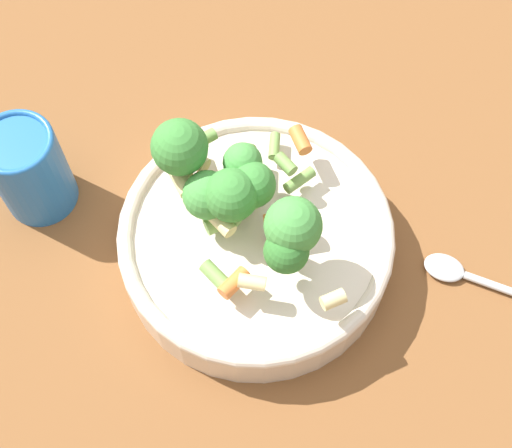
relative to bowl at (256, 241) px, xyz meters
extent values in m
plane|color=brown|center=(0.00, 0.00, -0.03)|extent=(3.00, 3.00, 0.00)
cylinder|color=beige|center=(0.00, 0.00, -0.01)|extent=(0.24, 0.24, 0.04)
torus|color=beige|center=(0.00, 0.00, 0.02)|extent=(0.24, 0.24, 0.01)
cylinder|color=#8CB766|center=(-0.01, 0.02, 0.04)|extent=(0.02, 0.02, 0.02)
sphere|color=#3D8438|center=(-0.01, 0.02, 0.07)|extent=(0.04, 0.04, 0.04)
cylinder|color=#8CB766|center=(0.01, 0.02, 0.04)|extent=(0.01, 0.01, 0.01)
sphere|color=#3D8438|center=(0.01, 0.02, 0.06)|extent=(0.04, 0.04, 0.04)
cylinder|color=#8CB766|center=(-0.02, 0.04, 0.03)|extent=(0.01, 0.01, 0.01)
sphere|color=#479342|center=(-0.02, 0.04, 0.06)|extent=(0.04, 0.04, 0.04)
cylinder|color=#8CB766|center=(0.02, 0.03, 0.05)|extent=(0.01, 0.01, 0.01)
sphere|color=#479342|center=(0.02, 0.03, 0.06)|extent=(0.03, 0.03, 0.03)
cylinder|color=#8CB766|center=(-0.02, -0.04, 0.04)|extent=(0.01, 0.01, 0.01)
sphere|color=#33722D|center=(-0.02, -0.04, 0.07)|extent=(0.04, 0.04, 0.04)
cylinder|color=#8CB766|center=(-0.01, 0.07, 0.05)|extent=(0.02, 0.02, 0.02)
sphere|color=#3D8438|center=(-0.01, 0.07, 0.08)|extent=(0.05, 0.05, 0.05)
cylinder|color=#8CB766|center=(0.00, -0.04, 0.05)|extent=(0.02, 0.02, 0.02)
sphere|color=#479342|center=(0.00, -0.04, 0.08)|extent=(0.05, 0.05, 0.05)
cylinder|color=#729E4C|center=(0.05, 0.01, 0.05)|extent=(0.01, 0.02, 0.01)
cylinder|color=orange|center=(0.01, 0.09, 0.04)|extent=(0.02, 0.03, 0.01)
cylinder|color=#729E4C|center=(0.06, 0.00, 0.03)|extent=(0.03, 0.01, 0.01)
cylinder|color=beige|center=(-0.04, -0.04, 0.04)|extent=(0.02, 0.02, 0.01)
cylinder|color=beige|center=(-0.02, 0.02, 0.04)|extent=(0.02, 0.03, 0.01)
cylinder|color=#729E4C|center=(0.03, 0.03, 0.05)|extent=(0.03, 0.02, 0.01)
cylinder|color=#729E4C|center=(0.02, 0.08, 0.05)|extent=(0.03, 0.02, 0.01)
cylinder|color=beige|center=(0.01, 0.08, 0.05)|extent=(0.02, 0.03, 0.01)
cylinder|color=beige|center=(-0.01, -0.09, 0.05)|extent=(0.02, 0.02, 0.01)
cylinder|color=orange|center=(-0.01, 0.06, 0.04)|extent=(0.03, 0.02, 0.01)
cylinder|color=#729E4C|center=(-0.02, 0.02, 0.03)|extent=(0.03, 0.02, 0.01)
cylinder|color=#729E4C|center=(-0.06, -0.01, 0.03)|extent=(0.01, 0.03, 0.01)
cylinder|color=orange|center=(-0.05, -0.02, 0.04)|extent=(0.03, 0.01, 0.01)
cylinder|color=#729E4C|center=(-0.01, 0.04, 0.05)|extent=(0.03, 0.03, 0.01)
cylinder|color=beige|center=(-0.02, 0.07, 0.05)|extent=(0.02, 0.03, 0.01)
cylinder|color=orange|center=(0.01, -0.02, 0.04)|extent=(0.03, 0.03, 0.01)
cylinder|color=beige|center=(0.01, 0.04, 0.05)|extent=(0.03, 0.02, 0.01)
cylinder|color=#729E4C|center=(0.07, 0.04, 0.03)|extent=(0.03, 0.02, 0.01)
cylinder|color=#729E4C|center=(0.04, 0.04, 0.04)|extent=(0.03, 0.03, 0.01)
cylinder|color=orange|center=(0.08, 0.02, 0.05)|extent=(0.02, 0.03, 0.01)
cylinder|color=#729E4C|center=(-0.01, 0.02, 0.04)|extent=(0.02, 0.02, 0.01)
cylinder|color=#2366B2|center=(-0.09, 0.19, 0.02)|extent=(0.07, 0.07, 0.09)
torus|color=#2366B2|center=(-0.09, 0.19, 0.06)|extent=(0.07, 0.07, 0.01)
ellipsoid|color=silver|center=(0.10, -0.13, -0.02)|extent=(0.04, 0.04, 0.01)
camera|label=1|loc=(-0.20, -0.18, 0.55)|focal=50.00mm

